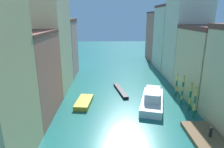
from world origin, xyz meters
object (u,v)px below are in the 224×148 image
(mooring_pole_0, at_px, (195,102))
(gondola_black, at_px, (120,90))
(mooring_pole_1, at_px, (190,96))
(vaporetto_white, at_px, (152,99))
(waterfront_dock, at_px, (204,136))
(mooring_pole_3, at_px, (177,85))
(motorboat_0, at_px, (84,102))
(mooring_pole_2, at_px, (183,90))
(person_on_dock, at_px, (211,132))

(mooring_pole_0, height_order, gondola_black, mooring_pole_0)
(mooring_pole_1, bearing_deg, vaporetto_white, 159.99)
(waterfront_dock, relative_size, mooring_pole_0, 1.30)
(vaporetto_white, height_order, gondola_black, vaporetto_white)
(mooring_pole_1, height_order, mooring_pole_3, mooring_pole_1)
(mooring_pole_0, xyz_separation_m, motorboat_0, (-16.95, 4.91, -2.16))
(mooring_pole_2, height_order, gondola_black, mooring_pole_2)
(person_on_dock, xyz_separation_m, motorboat_0, (-16.62, 10.61, -0.81))
(person_on_dock, relative_size, mooring_pole_1, 0.30)
(mooring_pole_0, xyz_separation_m, mooring_pole_3, (0.03, 7.96, -0.23))
(mooring_pole_3, bearing_deg, mooring_pole_1, -86.83)
(vaporetto_white, relative_size, motorboat_0, 1.85)
(person_on_dock, height_order, gondola_black, person_on_dock)
(person_on_dock, bearing_deg, motorboat_0, 147.45)
(person_on_dock, bearing_deg, gondola_black, 121.41)
(person_on_dock, distance_m, vaporetto_white, 11.24)
(person_on_dock, distance_m, mooring_pole_3, 13.70)
(mooring_pole_0, xyz_separation_m, gondola_black, (-10.28, 10.59, -2.28))
(vaporetto_white, relative_size, gondola_black, 1.32)
(waterfront_dock, bearing_deg, mooring_pole_3, 86.33)
(mooring_pole_2, xyz_separation_m, vaporetto_white, (-5.18, -0.35, -1.61))
(mooring_pole_2, relative_size, motorboat_0, 0.89)
(waterfront_dock, height_order, mooring_pole_2, mooring_pole_2)
(motorboat_0, bearing_deg, mooring_pole_0, -16.17)
(mooring_pole_3, relative_size, motorboat_0, 0.78)
(mooring_pole_3, xyz_separation_m, motorboat_0, (-16.97, -3.05, -1.93))
(mooring_pole_1, xyz_separation_m, mooring_pole_2, (-0.38, 2.37, 0.20))
(person_on_dock, distance_m, gondola_black, 19.11)
(person_on_dock, distance_m, mooring_pole_0, 5.86)
(waterfront_dock, bearing_deg, mooring_pole_1, 81.40)
(mooring_pole_3, xyz_separation_m, gondola_black, (-10.30, 2.64, -2.05))
(gondola_black, bearing_deg, mooring_pole_3, -14.36)
(gondola_black, bearing_deg, mooring_pole_0, -45.87)
(mooring_pole_2, height_order, motorboat_0, mooring_pole_2)
(person_on_dock, bearing_deg, vaporetto_white, 115.82)
(mooring_pole_1, bearing_deg, mooring_pole_3, 93.17)
(gondola_black, bearing_deg, mooring_pole_2, -29.65)
(mooring_pole_2, height_order, mooring_pole_3, mooring_pole_2)
(vaporetto_white, bearing_deg, mooring_pole_3, 33.96)
(person_on_dock, height_order, motorboat_0, person_on_dock)
(mooring_pole_3, bearing_deg, motorboat_0, -169.83)
(waterfront_dock, relative_size, mooring_pole_1, 1.36)
(mooring_pole_0, relative_size, vaporetto_white, 0.47)
(vaporetto_white, height_order, motorboat_0, vaporetto_white)
(waterfront_dock, height_order, person_on_dock, person_on_dock)
(mooring_pole_1, height_order, mooring_pole_2, mooring_pole_2)
(mooring_pole_0, distance_m, mooring_pole_2, 4.77)
(mooring_pole_1, distance_m, mooring_pole_3, 5.57)
(person_on_dock, distance_m, motorboat_0, 19.73)
(waterfront_dock, xyz_separation_m, mooring_pole_3, (0.85, 13.19, 2.04))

